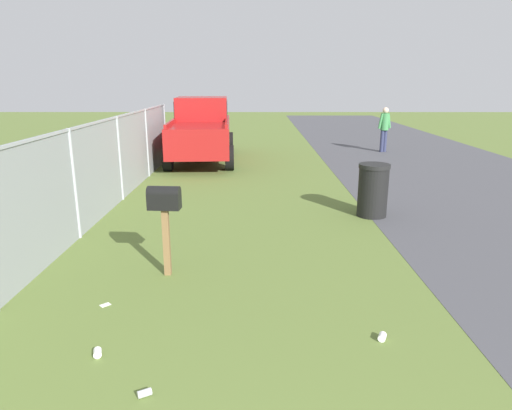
{
  "coord_description": "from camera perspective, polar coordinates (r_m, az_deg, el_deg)",
  "views": [
    {
      "loc": [
        0.24,
        0.18,
        2.65
      ],
      "look_at": [
        6.53,
        0.19,
        0.92
      ],
      "focal_mm": 31.96,
      "sensor_mm": 36.0,
      "label": 1
    }
  ],
  "objects": [
    {
      "name": "fence_section",
      "position": [
        8.27,
        -21.84,
        2.86
      ],
      "size": [
        15.85,
        0.07,
        1.9
      ],
      "color": "#9EA3A8",
      "rests_on": "ground"
    },
    {
      "name": "pedestrian",
      "position": [
        18.07,
        15.78,
        9.45
      ],
      "size": [
        0.3,
        0.53,
        1.67
      ],
      "rotation": [
        0.0,
        0.0,
        0.45
      ],
      "color": "#2D3351",
      "rests_on": "ground"
    },
    {
      "name": "litter_cup_midfield_b",
      "position": [
        5.01,
        -19.22,
        -17.04
      ],
      "size": [
        0.12,
        0.11,
        0.08
      ],
      "primitive_type": "cylinder",
      "rotation": [
        0.0,
        1.57,
        3.46
      ],
      "color": "white",
      "rests_on": "ground"
    },
    {
      "name": "trash_bin",
      "position": [
        9.38,
        14.43,
        1.82
      ],
      "size": [
        0.62,
        0.62,
        1.06
      ],
      "color": "black",
      "rests_on": "ground"
    },
    {
      "name": "litter_can_by_mailbox",
      "position": [
        4.38,
        -13.78,
        -21.89
      ],
      "size": [
        0.11,
        0.14,
        0.07
      ],
      "primitive_type": "cylinder",
      "rotation": [
        0.0,
        1.57,
        2.06
      ],
      "color": "silver",
      "rests_on": "ground"
    },
    {
      "name": "pickup_truck",
      "position": [
        15.77,
        -6.79,
        9.63
      ],
      "size": [
        5.48,
        2.36,
        2.09
      ],
      "rotation": [
        0.0,
        0.0,
        0.06
      ],
      "color": "maroon",
      "rests_on": "ground"
    },
    {
      "name": "litter_wrapper_midfield_a",
      "position": [
        5.98,
        -18.34,
        -11.76
      ],
      "size": [
        0.14,
        0.14,
        0.01
      ],
      "primitive_type": "cube",
      "rotation": [
        0.0,
        0.0,
        2.32
      ],
      "color": "silver",
      "rests_on": "ground"
    },
    {
      "name": "mailbox",
      "position": [
        6.3,
        -11.38,
        -0.06
      ],
      "size": [
        0.23,
        0.45,
        1.28
      ],
      "rotation": [
        0.0,
        0.0,
        -0.08
      ],
      "color": "brown",
      "rests_on": "ground"
    },
    {
      "name": "litter_cup_far_scatter",
      "position": [
        5.17,
        15.51,
        -15.62
      ],
      "size": [
        0.12,
        0.11,
        0.08
      ],
      "primitive_type": "cylinder",
      "rotation": [
        0.0,
        1.57,
        2.74
      ],
      "color": "white",
      "rests_on": "ground"
    }
  ]
}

